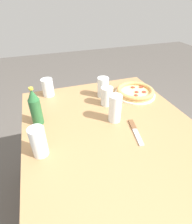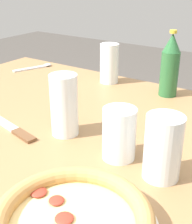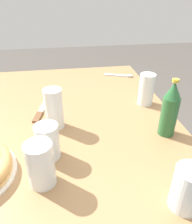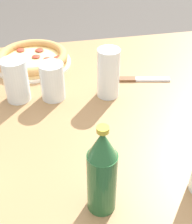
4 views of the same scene
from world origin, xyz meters
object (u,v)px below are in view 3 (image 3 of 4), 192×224
glass_orange_juice (187,191)px  beer_bottle (170,110)px  glass_water (48,143)px  glass_lemonade (41,166)px  knife (41,111)px  glass_mango_juice (146,91)px  glass_red_wine (54,111)px  spoon (121,75)px

glass_orange_juice → beer_bottle: size_ratio=0.56×
glass_water → beer_bottle: (0.06, -0.42, 0.05)m
glass_lemonade → knife: (0.39, 0.03, -0.06)m
glass_mango_juice → knife: (-0.00, 0.47, -0.06)m
glass_water → glass_lemonade: 0.11m
glass_red_wine → beer_bottle: 0.42m
glass_mango_juice → knife: 0.47m
glass_red_wine → knife: glass_red_wine is taller
glass_water → spoon: glass_water is taller
glass_lemonade → glass_red_wine: bearing=-7.0°
glass_mango_juice → glass_lemonade: bearing=132.3°
glass_orange_juice → beer_bottle: beer_bottle is taller
glass_water → spoon: bearing=-32.1°
glass_water → glass_lemonade: bearing=172.5°
glass_orange_juice → spoon: glass_orange_juice is taller
glass_mango_juice → glass_water: bearing=124.5°
knife → glass_lemonade: bearing=-175.6°
glass_mango_juice → glass_orange_juice: (-0.52, 0.09, -0.01)m
glass_red_wine → beer_bottle: (-0.11, -0.40, 0.03)m
glass_orange_juice → glass_red_wine: glass_red_wine is taller
glass_red_wine → glass_lemonade: (-0.27, 0.03, -0.01)m
glass_mango_juice → glass_lemonade: glass_mango_juice is taller
glass_mango_juice → glass_lemonade: (-0.40, 0.44, -0.01)m
glass_mango_juice → glass_red_wine: bearing=106.9°
glass_water → beer_bottle: size_ratio=0.54×
glass_lemonade → beer_bottle: (0.17, -0.43, 0.04)m
glass_lemonade → beer_bottle: 0.47m
glass_red_wine → spoon: 0.62m
glass_water → glass_orange_juice: glass_orange_juice is taller
glass_water → glass_orange_juice: 0.41m
glass_orange_juice → glass_red_wine: (0.40, 0.31, 0.02)m
glass_orange_juice → beer_bottle: (0.29, -0.09, 0.05)m
beer_bottle → glass_lemonade: bearing=110.9°
glass_water → glass_red_wine: bearing=-6.6°
glass_water → glass_mango_juice: size_ratio=0.81×
glass_water → knife: bearing=8.7°
glass_water → beer_bottle: beer_bottle is taller
glass_red_wine → beer_bottle: bearing=-105.1°
glass_mango_juice → glass_red_wine: 0.42m
glass_lemonade → glass_water: bearing=-7.5°
glass_water → glass_red_wine: 0.17m
glass_lemonade → spoon: 0.86m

